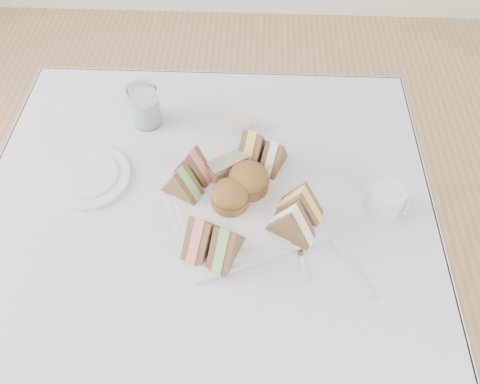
{
  "coord_description": "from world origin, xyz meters",
  "views": [
    {
      "loc": [
        0.1,
        -0.55,
        1.6
      ],
      "look_at": [
        0.08,
        0.05,
        0.8
      ],
      "focal_mm": 35.0,
      "sensor_mm": 36.0,
      "label": 1
    }
  ],
  "objects_px": {
    "water_glass": "(145,106)",
    "table": "(212,296)",
    "creamer_jug": "(386,200)",
    "serving_plate": "(240,204)"
  },
  "relations": [
    {
      "from": "serving_plate",
      "to": "water_glass",
      "type": "distance_m",
      "value": 0.36
    },
    {
      "from": "serving_plate",
      "to": "water_glass",
      "type": "relative_size",
      "value": 2.77
    },
    {
      "from": "table",
      "to": "creamer_jug",
      "type": "relative_size",
      "value": 12.21
    },
    {
      "from": "creamer_jug",
      "to": "table",
      "type": "bearing_deg",
      "value": -150.91
    },
    {
      "from": "serving_plate",
      "to": "water_glass",
      "type": "height_order",
      "value": "water_glass"
    },
    {
      "from": "water_glass",
      "to": "creamer_jug",
      "type": "xyz_separation_m",
      "value": [
        0.57,
        -0.25,
        -0.02
      ]
    },
    {
      "from": "water_glass",
      "to": "creamer_jug",
      "type": "relative_size",
      "value": 1.47
    },
    {
      "from": "water_glass",
      "to": "creamer_jug",
      "type": "height_order",
      "value": "water_glass"
    },
    {
      "from": "table",
      "to": "water_glass",
      "type": "height_order",
      "value": "water_glass"
    },
    {
      "from": "water_glass",
      "to": "table",
      "type": "bearing_deg",
      "value": -61.0
    }
  ]
}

